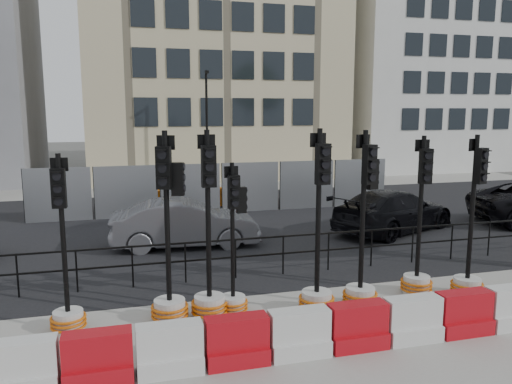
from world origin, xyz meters
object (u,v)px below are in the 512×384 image
object	(u,v)px
traffic_signal_d	(234,279)
traffic_signal_h	(469,265)
car_c	(394,211)
traffic_signal_a	(67,297)

from	to	relation	value
traffic_signal_d	traffic_signal_h	size ratio (longest dim) A/B	0.86
traffic_signal_d	car_c	world-z (taller)	traffic_signal_d
traffic_signal_d	traffic_signal_h	xyz separation A→B (m)	(5.11, -0.44, 0.00)
traffic_signal_a	traffic_signal_d	world-z (taller)	traffic_signal_a
traffic_signal_d	traffic_signal_h	world-z (taller)	traffic_signal_h
traffic_signal_h	car_c	xyz separation A→B (m)	(1.57, 5.76, -0.02)
traffic_signal_d	car_c	xyz separation A→B (m)	(6.68, 5.32, -0.01)
car_c	traffic_signal_d	bearing A→B (deg)	103.70
traffic_signal_h	car_c	distance (m)	5.97
traffic_signal_a	traffic_signal_h	distance (m)	8.23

